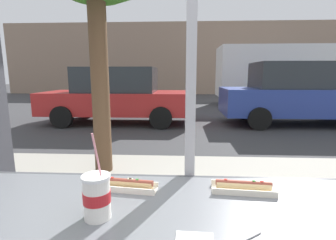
{
  "coord_description": "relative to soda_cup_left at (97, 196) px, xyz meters",
  "views": [
    {
      "loc": [
        -0.05,
        -1.19,
        1.53
      ],
      "look_at": [
        -0.22,
        2.04,
        0.94
      ],
      "focal_mm": 26.93,
      "sensor_mm": 36.0,
      "label": 1
    }
  ],
  "objects": [
    {
      "name": "soda_cup_left",
      "position": [
        0.0,
        0.0,
        0.0
      ],
      "size": [
        0.1,
        0.1,
        0.32
      ],
      "color": "white",
      "rests_on": "window_counter"
    },
    {
      "name": "hotdog_tray_near",
      "position": [
        0.58,
        0.24,
        -0.06
      ],
      "size": [
        0.28,
        0.12,
        0.05
      ],
      "color": "beige",
      "rests_on": "window_counter"
    },
    {
      "name": "building_facade_far",
      "position": [
        0.34,
        19.69,
        1.63
      ],
      "size": [
        28.0,
        1.2,
        5.46
      ],
      "primitive_type": "cube",
      "color": "gray",
      "rests_on": "ground"
    },
    {
      "name": "parked_car_red",
      "position": [
        -1.71,
        7.05,
        -0.22
      ],
      "size": [
        4.62,
        2.01,
        1.74
      ],
      "color": "red",
      "rests_on": "ground"
    },
    {
      "name": "window_wall",
      "position": [
        0.34,
        0.45,
        0.66
      ],
      "size": [
        2.86,
        0.2,
        2.9
      ],
      "color": "#2D2D33",
      "rests_on": "ground"
    },
    {
      "name": "hotdog_tray_far",
      "position": [
        0.07,
        0.23,
        -0.06
      ],
      "size": [
        0.26,
        0.11,
        0.05
      ],
      "color": "silver",
      "rests_on": "window_counter"
    },
    {
      "name": "parked_car_blue",
      "position": [
        3.84,
        7.05,
        -0.16
      ],
      "size": [
        4.63,
        1.97,
        1.89
      ],
      "color": "#283D93",
      "rests_on": "ground"
    },
    {
      "name": "box_truck",
      "position": [
        5.35,
        12.02,
        0.48
      ],
      "size": [
        6.7,
        2.44,
        2.87
      ],
      "color": "silver",
      "rests_on": "ground"
    },
    {
      "name": "sidewalk_strip",
      "position": [
        0.34,
        1.97,
        -1.03
      ],
      "size": [
        16.0,
        2.8,
        0.14
      ],
      "primitive_type": "cube",
      "color": "#9E998E",
      "rests_on": "ground"
    },
    {
      "name": "ground_plane",
      "position": [
        0.34,
        8.37,
        -1.1
      ],
      "size": [
        60.0,
        60.0,
        0.0
      ],
      "primitive_type": "plane",
      "color": "#38383A"
    }
  ]
}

